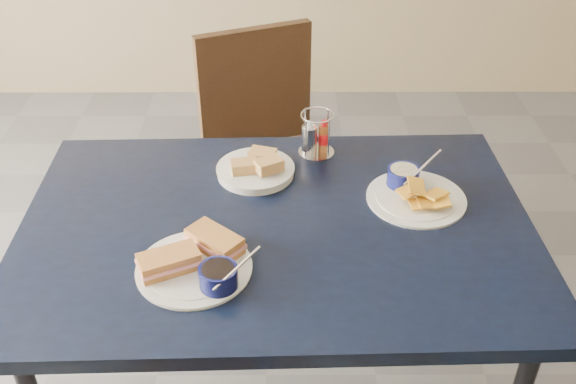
{
  "coord_description": "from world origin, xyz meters",
  "views": [
    {
      "loc": [
        0.07,
        -1.13,
        1.77
      ],
      "look_at": [
        0.07,
        0.24,
        0.82
      ],
      "focal_mm": 40.0,
      "sensor_mm": 36.0,
      "label": 1
    }
  ],
  "objects_px": {
    "sandwich_plate": "(198,261)",
    "condiment_caddy": "(315,137)",
    "bread_basket": "(256,169)",
    "plantain_plate": "(412,190)",
    "chair_far": "(275,138)",
    "dining_table": "(277,240)"
  },
  "relations": [
    {
      "from": "dining_table",
      "to": "bread_basket",
      "type": "xyz_separation_m",
      "value": [
        -0.06,
        0.23,
        0.08
      ]
    },
    {
      "from": "chair_far",
      "to": "plantain_plate",
      "type": "xyz_separation_m",
      "value": [
        0.39,
        -0.68,
        0.23
      ]
    },
    {
      "from": "sandwich_plate",
      "to": "condiment_caddy",
      "type": "height_order",
      "value": "condiment_caddy"
    },
    {
      "from": "bread_basket",
      "to": "condiment_caddy",
      "type": "relative_size",
      "value": 1.63
    },
    {
      "from": "plantain_plate",
      "to": "sandwich_plate",
      "type": "bearing_deg",
      "value": -151.5
    },
    {
      "from": "sandwich_plate",
      "to": "bread_basket",
      "type": "relative_size",
      "value": 1.37
    },
    {
      "from": "sandwich_plate",
      "to": "plantain_plate",
      "type": "bearing_deg",
      "value": 28.5
    },
    {
      "from": "sandwich_plate",
      "to": "condiment_caddy",
      "type": "bearing_deg",
      "value": 60.89
    },
    {
      "from": "chair_far",
      "to": "condiment_caddy",
      "type": "relative_size",
      "value": 6.93
    },
    {
      "from": "plantain_plate",
      "to": "bread_basket",
      "type": "bearing_deg",
      "value": 165.94
    },
    {
      "from": "dining_table",
      "to": "condiment_caddy",
      "type": "xyz_separation_m",
      "value": [
        0.11,
        0.35,
        0.11
      ]
    },
    {
      "from": "dining_table",
      "to": "sandwich_plate",
      "type": "relative_size",
      "value": 4.49
    },
    {
      "from": "sandwich_plate",
      "to": "condiment_caddy",
      "type": "distance_m",
      "value": 0.61
    },
    {
      "from": "dining_table",
      "to": "sandwich_plate",
      "type": "height_order",
      "value": "sandwich_plate"
    },
    {
      "from": "bread_basket",
      "to": "sandwich_plate",
      "type": "bearing_deg",
      "value": -106.65
    },
    {
      "from": "sandwich_plate",
      "to": "plantain_plate",
      "type": "distance_m",
      "value": 0.63
    },
    {
      "from": "dining_table",
      "to": "bread_basket",
      "type": "height_order",
      "value": "bread_basket"
    },
    {
      "from": "condiment_caddy",
      "to": "bread_basket",
      "type": "bearing_deg",
      "value": -145.05
    },
    {
      "from": "dining_table",
      "to": "plantain_plate",
      "type": "bearing_deg",
      "value": 18.01
    },
    {
      "from": "sandwich_plate",
      "to": "plantain_plate",
      "type": "xyz_separation_m",
      "value": [
        0.56,
        0.3,
        -0.01
      ]
    },
    {
      "from": "chair_far",
      "to": "bread_basket",
      "type": "height_order",
      "value": "chair_far"
    },
    {
      "from": "plantain_plate",
      "to": "condiment_caddy",
      "type": "distance_m",
      "value": 0.35
    }
  ]
}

